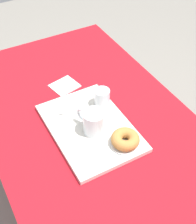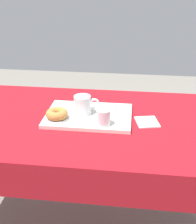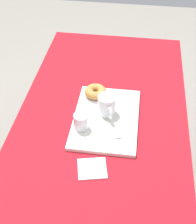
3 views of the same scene
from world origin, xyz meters
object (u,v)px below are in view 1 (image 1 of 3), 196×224
at_px(paper_napkin, 64,86).
at_px(sugar_donut_left, 125,139).
at_px(water_glass_near, 102,99).
at_px(tea_mug_left, 93,122).
at_px(dining_table, 99,148).
at_px(serving_tray, 90,127).
at_px(teaspoon_near, 65,111).
at_px(donut_plate_left, 125,143).

bearing_deg(paper_napkin, sugar_donut_left, 6.56).
bearing_deg(water_glass_near, sugar_donut_left, -7.81).
bearing_deg(sugar_donut_left, tea_mug_left, -149.31).
relative_size(dining_table, serving_tray, 3.54).
distance_m(serving_tray, teaspoon_near, 0.13).
xyz_separation_m(serving_tray, tea_mug_left, (0.03, 0.00, 0.05)).
distance_m(dining_table, teaspoon_near, 0.21).
height_order(serving_tray, water_glass_near, water_glass_near).
xyz_separation_m(tea_mug_left, teaspoon_near, (-0.15, -0.05, -0.04)).
xyz_separation_m(dining_table, donut_plate_left, (0.12, 0.05, 0.12)).
xyz_separation_m(tea_mug_left, donut_plate_left, (0.12, 0.07, -0.04)).
height_order(donut_plate_left, teaspoon_near, teaspoon_near).
bearing_deg(dining_table, paper_napkin, -179.80).
bearing_deg(paper_napkin, teaspoon_near, -23.05).
bearing_deg(dining_table, teaspoon_near, -154.37).
relative_size(serving_tray, teaspoon_near, 3.45).
bearing_deg(tea_mug_left, sugar_donut_left, 30.69).
distance_m(water_glass_near, teaspoon_near, 0.16).
xyz_separation_m(donut_plate_left, paper_napkin, (-0.44, -0.05, -0.02)).
relative_size(tea_mug_left, water_glass_near, 1.61).
distance_m(dining_table, donut_plate_left, 0.17).
bearing_deg(sugar_donut_left, dining_table, -156.72).
distance_m(dining_table, serving_tray, 0.11).
bearing_deg(donut_plate_left, serving_tray, -153.98).
relative_size(tea_mug_left, donut_plate_left, 1.09).
xyz_separation_m(dining_table, paper_napkin, (-0.33, -0.00, 0.10)).
bearing_deg(dining_table, donut_plate_left, 23.28).
relative_size(dining_table, teaspoon_near, 12.22).
bearing_deg(water_glass_near, serving_tray, -50.22).
bearing_deg(serving_tray, donut_plate_left, 26.02).
bearing_deg(tea_mug_left, teaspoon_near, -160.68).
bearing_deg(donut_plate_left, paper_napkin, -173.44).
distance_m(serving_tray, paper_napkin, 0.30).
distance_m(serving_tray, sugar_donut_left, 0.17).
distance_m(donut_plate_left, teaspoon_near, 0.30).
bearing_deg(paper_napkin, donut_plate_left, 6.56).
xyz_separation_m(serving_tray, donut_plate_left, (0.15, 0.07, 0.01)).
height_order(teaspoon_near, paper_napkin, teaspoon_near).
distance_m(tea_mug_left, donut_plate_left, 0.15).
bearing_deg(donut_plate_left, teaspoon_near, -155.37).
distance_m(dining_table, paper_napkin, 0.34).
xyz_separation_m(water_glass_near, donut_plate_left, (0.23, -0.03, -0.03)).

